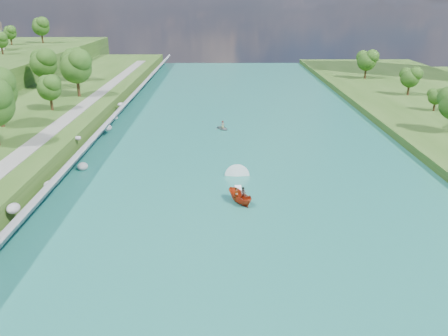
{
  "coord_description": "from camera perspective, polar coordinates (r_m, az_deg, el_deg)",
  "views": [
    {
      "loc": [
        -4.08,
        -39.02,
        23.99
      ],
      "look_at": [
        -3.72,
        16.52,
        2.5
      ],
      "focal_mm": 35.0,
      "sensor_mm": 36.0,
      "label": 1
    }
  ],
  "objects": [
    {
      "name": "ground",
      "position": [
        45.99,
        4.86,
        -10.38
      ],
      "size": [
        260.0,
        260.0,
        0.0
      ],
      "primitive_type": "plane",
      "color": "#2D5119",
      "rests_on": "ground"
    },
    {
      "name": "river_water",
      "position": [
        63.83,
        3.33,
        -0.92
      ],
      "size": [
        55.0,
        240.0,
        0.1
      ],
      "primitive_type": "cube",
      "color": "#1B6959",
      "rests_on": "ground"
    },
    {
      "name": "riprap_bank",
      "position": [
        66.45,
        -19.46,
        0.39
      ],
      "size": [
        3.63,
        236.0,
        4.05
      ],
      "color": "slate",
      "rests_on": "ground"
    },
    {
      "name": "riverside_path",
      "position": [
        68.63,
        -24.82,
        1.81
      ],
      "size": [
        3.0,
        200.0,
        0.1
      ],
      "primitive_type": "cube",
      "color": "gray",
      "rests_on": "berm_west"
    },
    {
      "name": "motorboat",
      "position": [
        56.06,
        2.0,
        -3.27
      ],
      "size": [
        3.63,
        19.05,
        2.21
      ],
      "rotation": [
        0.0,
        0.0,
        3.69
      ],
      "color": "#AD2C0D",
      "rests_on": "river_water"
    },
    {
      "name": "raft",
      "position": [
        86.1,
        -0.17,
        5.31
      ],
      "size": [
        3.47,
        3.66,
        1.73
      ],
      "rotation": [
        0.0,
        0.0,
        0.63
      ],
      "color": "gray",
      "rests_on": "river_water"
    }
  ]
}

